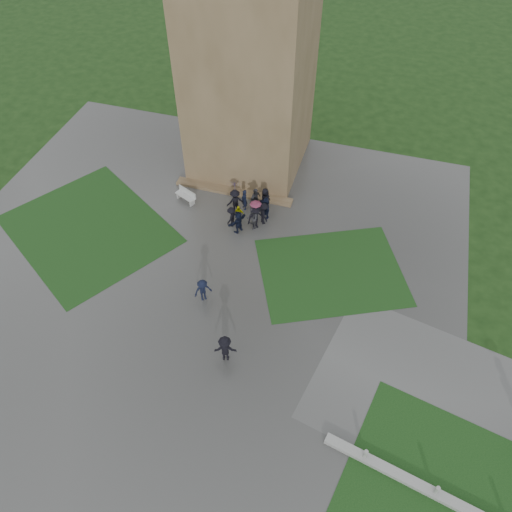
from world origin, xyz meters
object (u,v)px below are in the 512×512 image
(pedestrian_mid, at_px, (203,290))
(pedestrian_near, at_px, (225,349))
(tower, at_px, (250,50))
(bench, at_px, (186,195))

(pedestrian_mid, relative_size, pedestrian_near, 0.89)
(tower, xyz_separation_m, pedestrian_near, (4.04, -17.96, -8.02))
(tower, distance_m, bench, 10.96)
(bench, height_order, pedestrian_mid, pedestrian_mid)
(bench, distance_m, pedestrian_mid, 9.31)
(bench, xyz_separation_m, pedestrian_near, (7.09, -11.72, 0.45))
(tower, height_order, pedestrian_near, tower)
(tower, relative_size, pedestrian_near, 9.41)
(bench, distance_m, pedestrian_near, 13.70)
(bench, bearing_deg, pedestrian_mid, -37.60)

